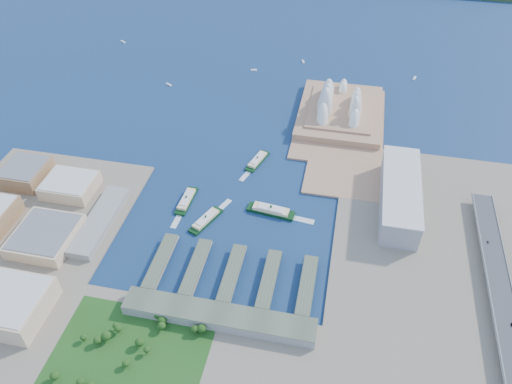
% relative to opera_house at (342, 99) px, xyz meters
% --- Properties ---
extents(ground, '(3000.00, 3000.00, 0.00)m').
position_rel_opera_house_xyz_m(ground, '(-105.00, -280.00, -32.00)').
color(ground, '#10224E').
rests_on(ground, ground).
extents(west_land, '(220.00, 390.00, 3.00)m').
position_rel_opera_house_xyz_m(west_land, '(-355.00, -385.00, -30.50)').
color(west_land, gray).
rests_on(west_land, ground).
extents(east_land, '(240.00, 500.00, 3.00)m').
position_rel_opera_house_xyz_m(east_land, '(135.00, -330.00, -30.50)').
color(east_land, gray).
rests_on(east_land, ground).
extents(peninsula, '(135.00, 220.00, 3.00)m').
position_rel_opera_house_xyz_m(peninsula, '(2.50, -20.00, -30.50)').
color(peninsula, tan).
rests_on(peninsula, ground).
extents(opera_house, '(134.00, 180.00, 58.00)m').
position_rel_opera_house_xyz_m(opera_house, '(0.00, 0.00, 0.00)').
color(opera_house, white).
rests_on(opera_house, peninsula).
extents(toaster_building, '(45.00, 155.00, 35.00)m').
position_rel_opera_house_xyz_m(toaster_building, '(90.00, -200.00, -11.50)').
color(toaster_building, gray).
rests_on(toaster_building, east_land).
extents(expressway, '(26.00, 340.00, 11.85)m').
position_rel_opera_house_xyz_m(expressway, '(195.00, -340.00, -23.07)').
color(expressway, gray).
rests_on(expressway, east_land).
extents(west_buildings, '(200.00, 280.00, 27.00)m').
position_rel_opera_house_xyz_m(west_buildings, '(-355.00, -350.00, -15.50)').
color(west_buildings, '#936D49').
rests_on(west_buildings, west_land).
extents(ferry_wharves, '(184.00, 90.00, 9.30)m').
position_rel_opera_house_xyz_m(ferry_wharves, '(-91.00, -355.00, -27.35)').
color(ferry_wharves, '#4A5540').
rests_on(ferry_wharves, ground).
extents(terminal_building, '(200.00, 28.00, 12.00)m').
position_rel_opera_house_xyz_m(terminal_building, '(-90.00, -415.00, -23.00)').
color(terminal_building, gray).
rests_on(terminal_building, south_land).
extents(park, '(150.00, 110.00, 16.00)m').
position_rel_opera_house_xyz_m(park, '(-165.00, -470.00, -21.00)').
color(park, '#194714').
rests_on(park, south_land).
extents(ferry_a, '(16.03, 54.43, 10.19)m').
position_rel_opera_house_xyz_m(ferry_a, '(-179.13, -246.38, -26.90)').
color(ferry_a, black).
rests_on(ferry_a, ground).
extents(ferry_b, '(27.51, 52.99, 9.72)m').
position_rel_opera_house_xyz_m(ferry_b, '(-105.58, -144.90, -27.14)').
color(ferry_b, black).
rests_on(ferry_b, ground).
extents(ferry_c, '(33.62, 54.57, 10.12)m').
position_rel_opera_house_xyz_m(ferry_c, '(-144.11, -276.53, -26.94)').
color(ferry_c, black).
rests_on(ferry_c, ground).
extents(ferry_d, '(62.84, 22.81, 11.61)m').
position_rel_opera_house_xyz_m(ferry_d, '(-67.70, -243.58, -26.19)').
color(ferry_d, black).
rests_on(ferry_d, ground).
extents(boat_a, '(13.14, 9.52, 2.56)m').
position_rel_opera_house_xyz_m(boat_a, '(-303.82, 39.06, -30.72)').
color(boat_a, white).
rests_on(boat_a, ground).
extents(boat_b, '(11.59, 6.22, 2.97)m').
position_rel_opera_house_xyz_m(boat_b, '(-167.67, 121.52, -30.51)').
color(boat_b, white).
rests_on(boat_b, ground).
extents(boat_c, '(7.74, 13.62, 2.94)m').
position_rel_opera_house_xyz_m(boat_c, '(121.72, 151.06, -30.53)').
color(boat_c, white).
rests_on(boat_c, ground).
extents(boat_d, '(14.30, 11.11, 2.53)m').
position_rel_opera_house_xyz_m(boat_d, '(-452.66, 185.08, -30.73)').
color(boat_d, white).
rests_on(boat_d, ground).
extents(boat_e, '(7.30, 12.49, 2.92)m').
position_rel_opera_house_xyz_m(boat_e, '(-83.23, 173.61, -30.54)').
color(boat_e, white).
rests_on(boat_e, ground).
extents(car_b, '(1.49, 4.27, 1.41)m').
position_rel_opera_house_xyz_m(car_b, '(199.00, -368.74, -16.45)').
color(car_b, slate).
rests_on(car_b, expressway).
extents(car_c, '(1.84, 4.53, 1.31)m').
position_rel_opera_house_xyz_m(car_c, '(191.00, -256.07, -16.49)').
color(car_c, slate).
rests_on(car_c, expressway).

